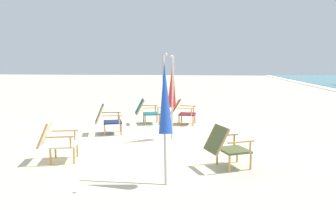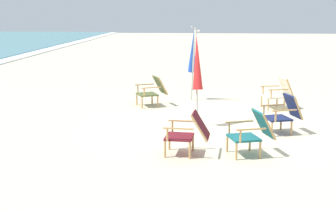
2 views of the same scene
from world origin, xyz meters
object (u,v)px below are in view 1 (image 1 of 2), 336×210
Objects in this scene: beach_chair_far_center at (146,110)px; umbrella_furled_blue at (165,99)px; beach_chair_mid_center at (107,118)px; umbrella_furled_red at (172,85)px; beach_chair_back_right at (182,111)px; beach_chair_back_left at (226,145)px; beach_chair_front_left at (56,140)px.

umbrella_furled_blue is at bearing 13.74° from beach_chair_far_center.
beach_chair_mid_center is 0.40× the size of umbrella_furled_red.
beach_chair_back_right is at bearing 94.91° from beach_chair_far_center.
beach_chair_back_left is 1.09× the size of beach_chair_mid_center.
umbrella_furled_red reaches higher than beach_chair_back_left.
beach_chair_mid_center is 0.96× the size of beach_chair_far_center.
beach_chair_mid_center is at bearing -130.18° from beach_chair_back_left.
umbrella_furled_blue is at bearing 69.54° from beach_chair_front_left.
beach_chair_front_left is 0.95× the size of beach_chair_far_center.
beach_chair_front_left is at bearing -27.78° from beach_chair_back_right.
umbrella_furled_red is (-2.04, 2.08, 0.95)m from beach_chair_front_left.
beach_chair_back_left is at bearing 28.39° from beach_chair_far_center.
beach_chair_front_left is (4.13, -2.18, 0.01)m from beach_chair_back_right.
beach_chair_back_right is 2.30m from umbrella_furled_red.
umbrella_furled_blue is (4.88, 1.19, 0.93)m from beach_chair_far_center.
umbrella_furled_red is (0.44, 1.81, 0.95)m from beach_chair_mid_center.
beach_chair_front_left is 0.40× the size of umbrella_furled_red.
beach_chair_back_left is at bearing 29.56° from umbrella_furled_red.
beach_chair_front_left is 4.17m from beach_chair_far_center.
umbrella_furled_red is at bearing -150.44° from beach_chair_back_left.
beach_chair_far_center is 2.43m from umbrella_furled_red.
umbrella_furled_red reaches higher than beach_chair_back_right.
beach_chair_mid_center is 3.98m from umbrella_furled_blue.
beach_chair_back_left is 0.44× the size of umbrella_furled_blue.
beach_chair_back_left is at bearing 14.71° from beach_chair_back_right.
beach_chair_back_right is 4.33m from beach_chair_back_left.
umbrella_furled_blue is (2.88, 0.17, -0.02)m from umbrella_furled_red.
beach_chair_front_left reaches higher than beach_chair_back_left.
beach_chair_far_center reaches higher than beach_chair_back_left.
beach_chair_mid_center is at bearing -27.01° from beach_chair_far_center.
umbrella_furled_red reaches higher than umbrella_furled_blue.
beach_chair_back_left reaches higher than beach_chair_back_right.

